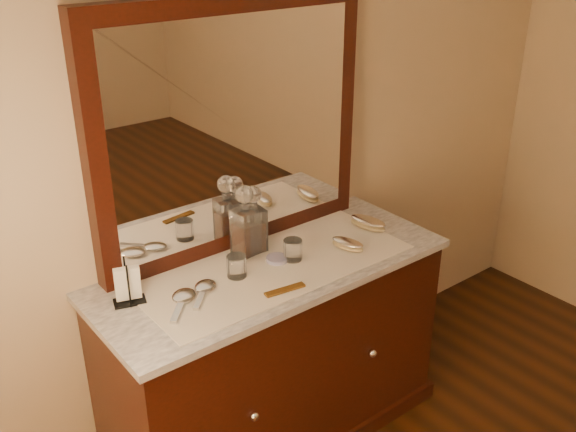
# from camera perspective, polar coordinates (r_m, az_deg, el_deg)

# --- Properties ---
(dresser_cabinet) EXTENTS (1.40, 0.55, 0.82)m
(dresser_cabinet) POSITION_cam_1_polar(r_m,az_deg,el_deg) (2.79, -1.29, -12.18)
(dresser_cabinet) COLOR black
(dresser_cabinet) RESTS_ON floor
(dresser_plinth) EXTENTS (1.46, 0.59, 0.08)m
(dresser_plinth) POSITION_cam_1_polar(r_m,az_deg,el_deg) (3.03, -1.22, -17.73)
(dresser_plinth) COLOR black
(dresser_plinth) RESTS_ON floor
(knob_left) EXTENTS (0.04, 0.04, 0.04)m
(knob_left) POSITION_cam_1_polar(r_m,az_deg,el_deg) (2.46, -2.98, -17.23)
(knob_left) COLOR silver
(knob_left) RESTS_ON dresser_cabinet
(knob_right) EXTENTS (0.04, 0.04, 0.04)m
(knob_right) POSITION_cam_1_polar(r_m,az_deg,el_deg) (2.76, 7.45, -11.91)
(knob_right) COLOR silver
(knob_right) RESTS_ON dresser_cabinet
(marble_top) EXTENTS (1.44, 0.59, 0.03)m
(marble_top) POSITION_cam_1_polar(r_m,az_deg,el_deg) (2.56, -1.39, -4.61)
(marble_top) COLOR white
(marble_top) RESTS_ON dresser_cabinet
(mirror_frame) EXTENTS (1.20, 0.08, 1.00)m
(mirror_frame) POSITION_cam_1_polar(r_m,az_deg,el_deg) (2.54, -4.86, 7.76)
(mirror_frame) COLOR black
(mirror_frame) RESTS_ON marble_top
(mirror_glass) EXTENTS (1.06, 0.01, 0.86)m
(mirror_glass) POSITION_cam_1_polar(r_m,az_deg,el_deg) (2.51, -4.42, 7.58)
(mirror_glass) COLOR white
(mirror_glass) RESTS_ON marble_top
(lace_runner) EXTENTS (1.10, 0.45, 0.00)m
(lace_runner) POSITION_cam_1_polar(r_m,az_deg,el_deg) (2.54, -1.12, -4.46)
(lace_runner) COLOR white
(lace_runner) RESTS_ON marble_top
(pin_dish) EXTENTS (0.09, 0.09, 0.02)m
(pin_dish) POSITION_cam_1_polar(r_m,az_deg,el_deg) (2.57, -0.98, -3.81)
(pin_dish) COLOR silver
(pin_dish) RESTS_ON lace_runner
(comb) EXTENTS (0.16, 0.05, 0.01)m
(comb) POSITION_cam_1_polar(r_m,az_deg,el_deg) (2.38, -0.27, -6.52)
(comb) COLOR brown
(comb) RESTS_ON lace_runner
(napkin_rack) EXTENTS (0.13, 0.10, 0.17)m
(napkin_rack) POSITION_cam_1_polar(r_m,az_deg,el_deg) (2.35, -13.95, -6.02)
(napkin_rack) COLOR black
(napkin_rack) RESTS_ON marble_top
(decanter_left) EXTENTS (0.10, 0.10, 0.30)m
(decanter_left) POSITION_cam_1_polar(r_m,az_deg,el_deg) (2.58, -3.79, -1.03)
(decanter_left) COLOR #8A3C14
(decanter_left) RESTS_ON lace_runner
(decanter_right) EXTENTS (0.09, 0.09, 0.28)m
(decanter_right) POSITION_cam_1_polar(r_m,az_deg,el_deg) (2.60, -3.07, -0.88)
(decanter_right) COLOR #8A3C14
(decanter_right) RESTS_ON lace_runner
(brush_near) EXTENTS (0.10, 0.16, 0.04)m
(brush_near) POSITION_cam_1_polar(r_m,az_deg,el_deg) (2.66, 5.29, -2.48)
(brush_near) COLOR tan
(brush_near) RESTS_ON lace_runner
(brush_far) EXTENTS (0.11, 0.18, 0.05)m
(brush_far) POSITION_cam_1_polar(r_m,az_deg,el_deg) (2.84, 7.07, -0.60)
(brush_far) COLOR tan
(brush_far) RESTS_ON lace_runner
(hand_mirror_outer) EXTENTS (0.19, 0.20, 0.02)m
(hand_mirror_outer) POSITION_cam_1_polar(r_m,az_deg,el_deg) (2.35, -9.26, -7.20)
(hand_mirror_outer) COLOR silver
(hand_mirror_outer) RESTS_ON lace_runner
(hand_mirror_inner) EXTENTS (0.18, 0.18, 0.02)m
(hand_mirror_inner) POSITION_cam_1_polar(r_m,az_deg,el_deg) (2.39, -7.38, -6.36)
(hand_mirror_inner) COLOR silver
(hand_mirror_inner) RESTS_ON lace_runner
(tumblers) EXTENTS (0.32, 0.10, 0.09)m
(tumblers) POSITION_cam_1_polar(r_m,az_deg,el_deg) (2.51, -2.01, -3.70)
(tumblers) COLOR white
(tumblers) RESTS_ON lace_runner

